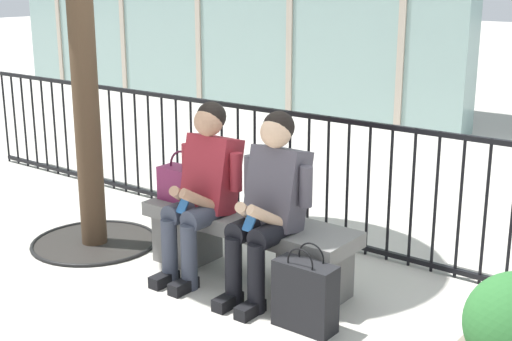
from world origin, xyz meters
The scene contains 7 objects.
ground_plane centered at (0.00, 0.00, 0.00)m, with size 60.00×60.00×0.00m, color #B2ADA3.
stone_bench centered at (0.00, 0.00, 0.27)m, with size 1.60×0.44×0.45m.
seated_person_with_phone centered at (-0.28, -0.13, 0.65)m, with size 0.52×0.66×1.21m.
seated_person_companion centered at (0.28, -0.13, 0.65)m, with size 0.52×0.66×1.21m.
handbag_on_bench centered at (-0.58, -0.01, 0.58)m, with size 0.36×0.18×0.37m.
shopping_bag centered at (0.73, -0.37, 0.21)m, with size 0.38×0.17×0.53m.
plaza_railing centered at (0.00, 0.88, 0.52)m, with size 8.29×0.04×1.02m.
Camera 1 is at (2.84, -3.59, 2.02)m, focal length 49.90 mm.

